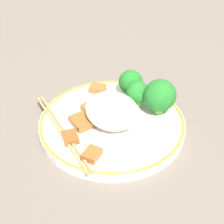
# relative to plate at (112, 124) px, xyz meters

# --- Properties ---
(ground_plane) EXTENTS (3.00, 3.00, 0.00)m
(ground_plane) POSITION_rel_plate_xyz_m (0.00, 0.00, -0.01)
(ground_plane) COLOR #665B51
(plate) EXTENTS (0.25, 0.25, 0.02)m
(plate) POSITION_rel_plate_xyz_m (0.00, 0.00, 0.00)
(plate) COLOR white
(plate) RESTS_ON ground_plane
(rice_mound) EXTENTS (0.10, 0.09, 0.05)m
(rice_mound) POSITION_rel_plate_xyz_m (-0.00, -0.00, 0.03)
(rice_mound) COLOR white
(rice_mound) RESTS_ON plate
(broccoli_back_left) EXTENTS (0.06, 0.06, 0.07)m
(broccoli_back_left) POSITION_rel_plate_xyz_m (0.03, 0.08, 0.04)
(broccoli_back_left) COLOR #72AD4C
(broccoli_back_left) RESTS_ON plate
(broccoli_back_center) EXTENTS (0.04, 0.04, 0.05)m
(broccoli_back_center) POSITION_rel_plate_xyz_m (-0.01, 0.06, 0.03)
(broccoli_back_center) COLOR #72AD4C
(broccoli_back_center) RESTS_ON plate
(broccoli_back_right) EXTENTS (0.05, 0.05, 0.05)m
(broccoli_back_right) POSITION_rel_plate_xyz_m (-0.05, 0.07, 0.03)
(broccoli_back_right) COLOR #72AD4C
(broccoli_back_right) RESTS_ON plate
(meat_near_front) EXTENTS (0.02, 0.04, 0.01)m
(meat_near_front) POSITION_rel_plate_xyz_m (-0.05, -0.01, 0.01)
(meat_near_front) COLOR #995B28
(meat_near_front) RESTS_ON plate
(meat_near_left) EXTENTS (0.04, 0.03, 0.01)m
(meat_near_left) POSITION_rel_plate_xyz_m (0.00, -0.08, 0.01)
(meat_near_left) COLOR brown
(meat_near_left) RESTS_ON plate
(meat_near_right) EXTENTS (0.04, 0.03, 0.01)m
(meat_near_right) POSITION_rel_plate_xyz_m (-0.02, -0.05, 0.01)
(meat_near_right) COLOR brown
(meat_near_right) RESTS_ON plate
(meat_near_back) EXTENTS (0.04, 0.04, 0.01)m
(meat_near_back) POSITION_rel_plate_xyz_m (-0.09, 0.03, 0.01)
(meat_near_back) COLOR #995B28
(meat_near_back) RESTS_ON plate
(meat_on_rice_edge) EXTENTS (0.03, 0.04, 0.01)m
(meat_on_rice_edge) POSITION_rel_plate_xyz_m (0.05, -0.08, 0.01)
(meat_on_rice_edge) COLOR brown
(meat_on_rice_edge) RESTS_ON plate
(chopsticks) EXTENTS (0.22, 0.04, 0.01)m
(chopsticks) POSITION_rel_plate_xyz_m (-0.02, -0.09, 0.01)
(chopsticks) COLOR #AD8451
(chopsticks) RESTS_ON plate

